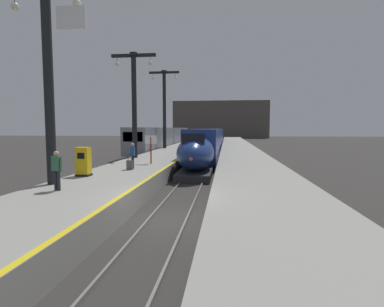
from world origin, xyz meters
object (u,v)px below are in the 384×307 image
highspeed_train_main (212,139)px  departure_info_board (151,144)px  station_column_near (49,63)px  passenger_near_edge (133,154)px  ticket_machine_yellow (83,163)px  station_column_far (164,102)px  station_column_mid (134,95)px  regional_train_adjacent (166,137)px  rolling_suitcase (130,165)px  passenger_mid_platform (57,167)px

highspeed_train_main → departure_info_board: bearing=-97.6°
station_column_near → passenger_near_edge: station_column_near is taller
station_column_near → passenger_near_edge: size_ratio=5.42×
ticket_machine_yellow → station_column_far: bearing=90.8°
departure_info_board → passenger_near_edge: bearing=-98.0°
station_column_far → ticket_machine_yellow: (0.35, -23.65, -5.32)m
highspeed_train_main → station_column_mid: station_column_mid is taller
regional_train_adjacent → rolling_suitcase: (4.28, -32.19, -0.77)m
ticket_machine_yellow → departure_info_board: (2.23, 6.22, 0.77)m
passenger_near_edge → ticket_machine_yellow: passenger_near_edge is taller
station_column_far → regional_train_adjacent: bearing=101.0°
ticket_machine_yellow → highspeed_train_main: bearing=79.9°
station_column_near → station_column_mid: station_column_mid is taller
station_column_mid → ticket_machine_yellow: station_column_mid is taller
regional_train_adjacent → passenger_near_edge: regional_train_adjacent is taller
passenger_near_edge → passenger_mid_platform: size_ratio=1.00×
station_column_mid → ticket_machine_yellow: bearing=-88.1°
station_column_mid → passenger_near_edge: station_column_mid is taller
station_column_far → passenger_near_edge: (2.15, -20.48, -5.07)m
station_column_mid → passenger_near_edge: (2.15, -7.38, -4.59)m
regional_train_adjacent → departure_info_board: size_ratio=17.26×
station_column_mid → station_column_far: 13.12m
station_column_mid → rolling_suitcase: bearing=-75.0°
station_column_near → station_column_mid: bearing=90.2°
highspeed_train_main → departure_info_board: size_ratio=26.57×
passenger_near_edge → station_column_near: bearing=-110.5°
regional_train_adjacent → departure_info_board: regional_train_adjacent is taller
station_column_mid → station_column_far: (0.00, 13.11, 0.48)m
regional_train_adjacent → rolling_suitcase: bearing=-82.4°
ticket_machine_yellow → regional_train_adjacent: bearing=94.2°
highspeed_train_main → station_column_near: size_ratio=6.15×
station_column_mid → departure_info_board: station_column_mid is taller
regional_train_adjacent → ticket_machine_yellow: (2.55, -34.96, -0.34)m
regional_train_adjacent → station_column_mid: bearing=-84.9°
station_column_far → ticket_machine_yellow: bearing=-89.2°
regional_train_adjacent → station_column_mid: 24.93m
ticket_machine_yellow → rolling_suitcase: bearing=58.0°
highspeed_train_main → passenger_mid_platform: (-4.83, -34.97, 0.08)m
highspeed_train_main → passenger_near_edge: highspeed_train_main is taller
station_column_near → departure_info_board: size_ratio=4.32×
rolling_suitcase → passenger_near_edge: bearing=79.7°
station_column_mid → rolling_suitcase: (2.08, -7.77, -5.27)m
regional_train_adjacent → station_column_mid: station_column_mid is taller
regional_train_adjacent → departure_info_board: bearing=-80.6°
station_column_far → rolling_suitcase: 21.76m
station_column_mid → rolling_suitcase: station_column_mid is taller
regional_train_adjacent → passenger_mid_platform: regional_train_adjacent is taller
station_column_mid → departure_info_board: 6.47m
passenger_mid_platform → station_column_near: bearing=126.4°
departure_info_board → regional_train_adjacent: bearing=99.4°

